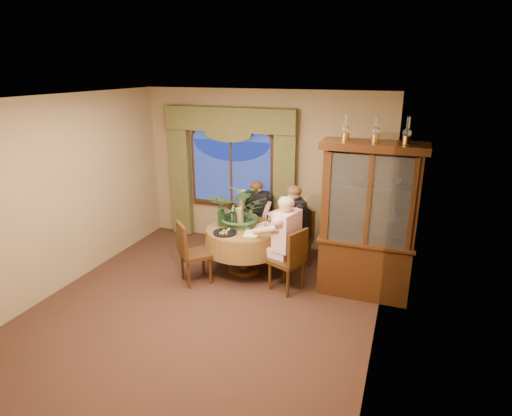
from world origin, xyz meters
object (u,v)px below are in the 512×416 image
(olive_bowl, at_px, (246,227))
(oil_lamp_center, at_px, (376,129))
(oil_lamp_right, at_px, (408,130))
(wine_bottle_1, at_px, (233,212))
(person_back, at_px, (257,216))
(chair_right, at_px, (286,260))
(centerpiece_plant, at_px, (242,188))
(chair_front_left, at_px, (195,253))
(stoneware_vase, at_px, (239,217))
(person_pink, at_px, (287,242))
(wine_bottle_3, at_px, (233,215))
(wine_bottle_0, at_px, (220,216))
(wine_bottle_2, at_px, (235,218))
(china_cabinet, at_px, (368,222))
(wine_bottle_4, at_px, (223,216))
(person_scarf, at_px, (294,227))
(chair_back, at_px, (255,224))
(dining_table, at_px, (244,250))
(chair_back_right, at_px, (296,237))
(oil_lamp_left, at_px, (346,128))

(olive_bowl, bearing_deg, oil_lamp_center, -1.96)
(oil_lamp_right, distance_m, olive_bowl, 2.74)
(oil_lamp_center, xyz_separation_m, wine_bottle_1, (-2.15, 0.27, -1.48))
(person_back, distance_m, olive_bowl, 0.89)
(chair_right, relative_size, centerpiece_plant, 0.92)
(oil_lamp_right, bearing_deg, chair_front_left, -170.09)
(olive_bowl, bearing_deg, wine_bottle_1, 146.46)
(chair_right, distance_m, stoneware_vase, 1.08)
(person_pink, distance_m, wine_bottle_1, 1.13)
(person_back, distance_m, wine_bottle_3, 0.82)
(wine_bottle_0, height_order, wine_bottle_2, same)
(wine_bottle_3, bearing_deg, wine_bottle_2, -60.98)
(oil_lamp_center, distance_m, wine_bottle_3, 2.56)
(chair_right, xyz_separation_m, chair_front_left, (-1.36, -0.24, 0.00))
(china_cabinet, bearing_deg, wine_bottle_4, 179.10)
(wine_bottle_2, relative_size, wine_bottle_3, 1.00)
(chair_right, height_order, wine_bottle_2, wine_bottle_2)
(chair_front_left, bearing_deg, person_scarf, 83.49)
(olive_bowl, bearing_deg, wine_bottle_0, -173.57)
(oil_lamp_center, relative_size, chair_back, 0.35)
(chair_right, xyz_separation_m, wine_bottle_3, (-1.01, 0.42, 0.44))
(centerpiece_plant, height_order, wine_bottle_1, centerpiece_plant)
(dining_table, height_order, wine_bottle_0, wine_bottle_0)
(wine_bottle_0, bearing_deg, chair_back_right, 30.35)
(oil_lamp_center, height_order, chair_right, oil_lamp_center)
(wine_bottle_2, bearing_deg, wine_bottle_3, 119.02)
(oil_lamp_left, distance_m, chair_back, 2.70)
(wine_bottle_2, bearing_deg, centerpiece_plant, 75.68)
(wine_bottle_4, bearing_deg, dining_table, 7.54)
(oil_lamp_center, xyz_separation_m, wine_bottle_4, (-2.22, 0.03, -1.48))
(wine_bottle_1, bearing_deg, person_scarf, 14.54)
(wine_bottle_1, xyz_separation_m, wine_bottle_4, (-0.07, -0.24, 0.00))
(china_cabinet, bearing_deg, dining_table, 177.56)
(dining_table, bearing_deg, person_scarf, 32.57)
(china_cabinet, xyz_separation_m, olive_bowl, (-1.83, 0.06, -0.34))
(centerpiece_plant, bearing_deg, chair_front_left, -124.02)
(china_cabinet, relative_size, wine_bottle_2, 6.73)
(wine_bottle_3, bearing_deg, chair_right, -22.51)
(centerpiece_plant, distance_m, olive_bowl, 0.62)
(oil_lamp_center, distance_m, chair_front_left, 3.14)
(oil_lamp_left, relative_size, person_pink, 0.24)
(oil_lamp_left, xyz_separation_m, wine_bottle_0, (-1.88, 0.01, -1.48))
(chair_front_left, relative_size, stoneware_vase, 3.34)
(china_cabinet, xyz_separation_m, person_scarf, (-1.18, 0.53, -0.41))
(chair_right, xyz_separation_m, centerpiece_plant, (-0.88, 0.48, 0.88))
(person_back, relative_size, centerpiece_plant, 1.25)
(china_cabinet, xyz_separation_m, person_pink, (-1.12, -0.15, -0.41))
(chair_back, distance_m, olive_bowl, 0.98)
(china_cabinet, distance_m, stoneware_vase, 2.01)
(person_pink, bearing_deg, olive_bowl, 90.24)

